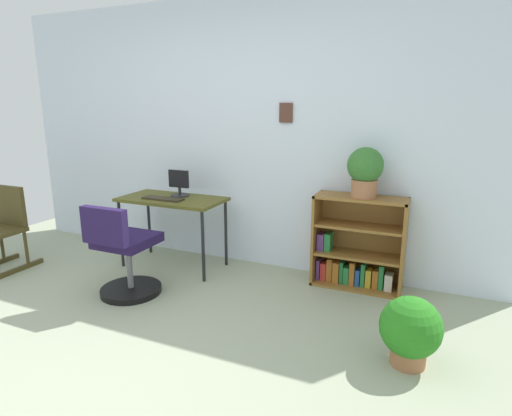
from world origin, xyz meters
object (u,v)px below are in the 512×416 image
Objects in this scene: potted_plant_on_shelf at (365,170)px; office_chair at (124,256)px; monitor at (179,184)px; desk at (172,204)px; potted_plant_floor at (410,329)px; rocking_chair at (2,227)px; bookshelf_low at (357,247)px; keyboard at (163,199)px.

office_chair is at bearing -151.98° from potted_plant_on_shelf.
potted_plant_on_shelf reaches higher than monitor.
potted_plant_floor is (2.31, -0.82, -0.40)m from desk.
monitor is 0.62× the size of potted_plant_on_shelf.
bookshelf_low reaches higher than rocking_chair.
monitor reaches higher than desk.
monitor is at bearing -176.55° from potted_plant_on_shelf.
keyboard reaches higher than potted_plant_floor.
keyboard is 1.90m from potted_plant_on_shelf.
rocking_chair reaches higher than potted_plant_floor.
keyboard is 0.50× the size of office_chair.
potted_plant_on_shelf is at bearing -53.72° from bookshelf_low.
desk is 1.25× the size of office_chair.
potted_plant_on_shelf is (1.80, 0.96, 0.71)m from office_chair.
office_chair is 2.03m from bookshelf_low.
keyboard is 0.50× the size of rocking_chair.
desk is 1.24× the size of bookshelf_low.
monitor reaches higher than rocking_chair.
monitor is 1.82m from bookshelf_low.
potted_plant_floor is (3.81, -0.09, -0.18)m from rocking_chair.
desk is 2.27× the size of potted_plant_floor.
rocking_chair is (-1.47, -0.63, -0.29)m from keyboard.
office_chair and rocking_chair have the same top height.
office_chair is at bearing -85.56° from keyboard.
keyboard is at bearing 94.44° from office_chair.
rocking_chair is at bearing -163.17° from bookshelf_low.
desk is at bearing -171.62° from bookshelf_low.
bookshelf_low is (1.77, 0.26, -0.28)m from desk.
desk is at bearing -102.93° from monitor.
potted_plant_floor is (0.54, -1.08, -0.12)m from bookshelf_low.
bookshelf_low reaches higher than desk.
bookshelf_low reaches higher than keyboard.
monitor is (0.02, 0.10, 0.18)m from desk.
monitor is 0.97m from office_chair.
bookshelf_low is 1.95× the size of potted_plant_on_shelf.
potted_plant_on_shelf is at bearing 15.81° from rocking_chair.
potted_plant_floor is at bearing -19.59° from desk.
keyboard is 1.62m from rocking_chair.
keyboard is 2.50m from potted_plant_floor.
office_chair is at bearing 178.12° from potted_plant_floor.
potted_plant_floor is at bearing -17.16° from keyboard.
keyboard is at bearing 162.84° from potted_plant_floor.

